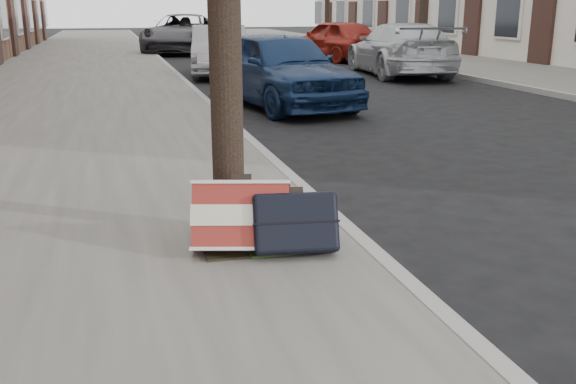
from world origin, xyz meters
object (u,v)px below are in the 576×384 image
object	(u,v)px
car_near_mid	(219,51)
suitcase_red	(241,217)
suitcase_navy	(295,222)
car_near_front	(280,69)

from	to	relation	value
car_near_mid	suitcase_red	bearing A→B (deg)	-89.84
suitcase_navy	car_near_front	xyz separation A→B (m)	(1.86, 7.50, 0.35)
suitcase_red	car_near_front	world-z (taller)	car_near_front
car_near_mid	car_near_front	bearing A→B (deg)	-79.77
suitcase_navy	car_near_mid	size ratio (longest dim) A/B	0.15
suitcase_navy	car_near_front	size ratio (longest dim) A/B	0.14
car_near_front	suitcase_red	bearing A→B (deg)	-117.12
suitcase_navy	car_near_mid	distance (m)	13.59
suitcase_navy	car_near_front	world-z (taller)	car_near_front
car_near_front	car_near_mid	distance (m)	5.98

